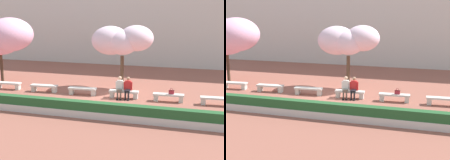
# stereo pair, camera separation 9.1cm
# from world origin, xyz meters

# --- Properties ---
(ground_plane) EXTENTS (100.00, 100.00, 0.00)m
(ground_plane) POSITION_xyz_m (0.00, 0.00, 0.00)
(ground_plane) COLOR #8E5142
(building_facade) EXTENTS (29.58, 4.00, 10.05)m
(building_facade) POSITION_xyz_m (0.00, 12.66, 5.02)
(building_facade) COLOR beige
(building_facade) RESTS_ON ground
(stone_bench_west_end) EXTENTS (1.76, 0.52, 0.45)m
(stone_bench_west_end) POSITION_xyz_m (-6.52, 0.00, 0.30)
(stone_bench_west_end) COLOR beige
(stone_bench_west_end) RESTS_ON ground
(stone_bench_near_west) EXTENTS (1.76, 0.52, 0.45)m
(stone_bench_near_west) POSITION_xyz_m (-3.91, 0.00, 0.30)
(stone_bench_near_west) COLOR beige
(stone_bench_near_west) RESTS_ON ground
(stone_bench_center) EXTENTS (1.76, 0.52, 0.45)m
(stone_bench_center) POSITION_xyz_m (-1.30, -0.00, 0.30)
(stone_bench_center) COLOR beige
(stone_bench_center) RESTS_ON ground
(stone_bench_near_east) EXTENTS (1.76, 0.52, 0.45)m
(stone_bench_near_east) POSITION_xyz_m (1.30, 0.00, 0.30)
(stone_bench_near_east) COLOR beige
(stone_bench_near_east) RESTS_ON ground
(stone_bench_east_end) EXTENTS (1.76, 0.52, 0.45)m
(stone_bench_east_end) POSITION_xyz_m (3.91, -0.00, 0.30)
(stone_bench_east_end) COLOR beige
(stone_bench_east_end) RESTS_ON ground
(stone_bench_far_east) EXTENTS (1.76, 0.52, 0.45)m
(stone_bench_far_east) POSITION_xyz_m (6.52, 0.00, 0.30)
(stone_bench_far_east) COLOR beige
(stone_bench_far_east) RESTS_ON ground
(person_seated_left) EXTENTS (0.51, 0.71, 1.29)m
(person_seated_left) POSITION_xyz_m (1.07, -0.05, 0.70)
(person_seated_left) COLOR black
(person_seated_left) RESTS_ON ground
(person_seated_right) EXTENTS (0.51, 0.69, 1.29)m
(person_seated_right) POSITION_xyz_m (1.56, -0.05, 0.70)
(person_seated_right) COLOR black
(person_seated_right) RESTS_ON ground
(handbag) EXTENTS (0.30, 0.15, 0.34)m
(handbag) POSITION_xyz_m (4.07, 0.01, 0.58)
(handbag) COLOR #A3232D
(handbag) RESTS_ON stone_bench_east_end
(cherry_tree_main) EXTENTS (4.10, 2.42, 4.14)m
(cherry_tree_main) POSITION_xyz_m (0.52, 2.45, 3.15)
(cherry_tree_main) COLOR #473323
(cherry_tree_main) RESTS_ON ground
(planter_hedge_foreground) EXTENTS (16.92, 0.50, 0.80)m
(planter_hedge_foreground) POSITION_xyz_m (0.00, -3.75, 0.39)
(planter_hedge_foreground) COLOR beige
(planter_hedge_foreground) RESTS_ON ground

